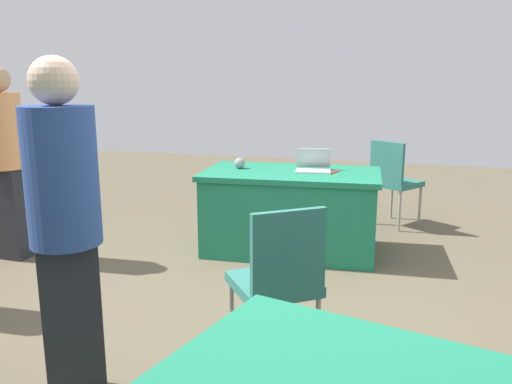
{
  "coord_description": "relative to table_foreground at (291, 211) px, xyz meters",
  "views": [
    {
      "loc": [
        -0.84,
        3.12,
        1.62
      ],
      "look_at": [
        0.06,
        -0.01,
        0.9
      ],
      "focal_mm": 36.21,
      "sensor_mm": 36.0,
      "label": 1
    }
  ],
  "objects": [
    {
      "name": "laptop_silver",
      "position": [
        -0.19,
        -0.06,
        0.42
      ],
      "size": [
        0.36,
        0.34,
        0.21
      ],
      "rotation": [
        0.0,
        0.0,
        0.15
      ],
      "color": "silver",
      "rests_on": "table_foreground"
    },
    {
      "name": "chair_tucked_left",
      "position": [
        -0.9,
        -1.14,
        0.16
      ],
      "size": [
        0.61,
        0.61,
        0.96
      ],
      "rotation": [
        0.0,
        0.0,
        2.54
      ],
      "color": "#9E9993",
      "rests_on": "ground"
    },
    {
      "name": "yarn_ball",
      "position": [
        0.51,
        -0.01,
        0.44
      ],
      "size": [
        0.1,
        0.1,
        0.1
      ],
      "primitive_type": "sphere",
      "color": "gray",
      "rests_on": "table_foreground"
    },
    {
      "name": "person_organiser",
      "position": [
        0.55,
        2.61,
        0.58
      ],
      "size": [
        0.47,
        0.47,
        1.72
      ],
      "rotation": [
        0.0,
        0.0,
        3.75
      ],
      "color": "#26262D",
      "rests_on": "ground"
    },
    {
      "name": "scissors_red",
      "position": [
        -0.39,
        -0.03,
        0.39
      ],
      "size": [
        0.09,
        0.18,
        0.01
      ],
      "primitive_type": "cube",
      "rotation": [
        0.0,
        0.0,
        1.27
      ],
      "color": "red",
      "rests_on": "table_foreground"
    },
    {
      "name": "chair_tucked_right",
      "position": [
        -0.37,
        2.04,
        0.16
      ],
      "size": [
        0.62,
        0.62,
        0.96
      ],
      "rotation": [
        0.0,
        0.0,
        3.79
      ],
      "color": "#9E9993",
      "rests_on": "ground"
    },
    {
      "name": "table_foreground",
      "position": [
        0.0,
        0.0,
        0.0
      ],
      "size": [
        1.69,
        1.03,
        0.77
      ],
      "rotation": [
        0.0,
        0.0,
        0.07
      ],
      "color": "#1E7A56",
      "rests_on": "ground"
    },
    {
      "name": "ground_plane",
      "position": [
        -0.15,
        1.53,
        -0.39
      ],
      "size": [
        14.4,
        14.4,
        0.0
      ],
      "primitive_type": "plane",
      "color": "brown"
    },
    {
      "name": "person_attendee_standing",
      "position": [
        2.4,
        0.91,
        0.58
      ],
      "size": [
        0.35,
        0.35,
        1.72
      ],
      "rotation": [
        0.0,
        0.0,
        3.1
      ],
      "color": "#26262D",
      "rests_on": "ground"
    }
  ]
}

